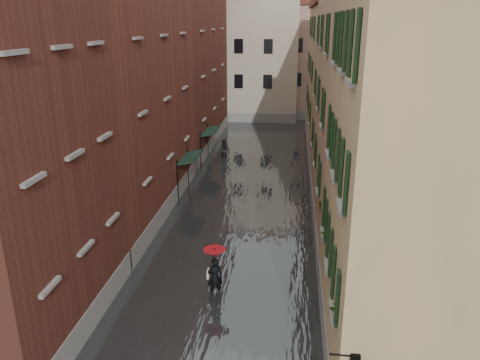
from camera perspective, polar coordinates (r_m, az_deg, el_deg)
The scene contains 15 objects.
ground at distance 18.67m, azimuth -3.04°, elevation -15.34°, with size 120.00×120.00×0.00m, color #575759.
floodwater at distance 30.18m, azimuth 0.98°, elevation -1.24°, with size 10.00×60.00×0.20m, color #3D4344.
building_left_mid at distance 26.41m, azimuth -15.31°, elevation 9.00°, with size 6.00×14.00×12.50m, color brown.
building_left_far at distance 40.53m, azimuth -7.58°, elevation 13.82°, with size 6.00×16.00×14.00m, color brown.
building_right_near at distance 14.68m, azimuth 23.17°, elevation -1.58°, with size 6.00×8.00×11.50m, color olive.
building_right_mid at distance 24.90m, azimuth 16.58°, elevation 8.90°, with size 6.00×14.00×13.00m, color tan.
building_right_far at distance 39.72m, azimuth 12.95°, elevation 11.59°, with size 6.00×16.00×11.50m, color olive.
building_end_cream at distance 53.65m, azimuth 0.41°, elevation 14.66°, with size 12.00×9.00×13.00m, color beige.
building_end_pink at distance 55.48m, azimuth 10.21°, elevation 14.00°, with size 10.00×9.00×12.00m, color tan.
awning_near at distance 28.85m, azimuth -6.14°, elevation 2.63°, with size 1.09×2.86×2.80m.
awning_far at distance 35.62m, azimuth -3.67°, elevation 5.86°, with size 1.09×3.05×2.80m.
wall_lantern at distance 11.98m, azimuth 13.74°, elevation -20.48°, with size 0.71×0.22×0.35m.
window_planters at distance 16.41m, azimuth 10.93°, elevation -6.68°, with size 0.59×8.33×0.84m.
pedestrian_main at distance 18.79m, azimuth -3.09°, elevation -10.71°, with size 0.91×0.91×2.06m.
pedestrian_far at distance 36.42m, azimuth -1.88°, elevation 3.60°, with size 0.85×0.67×1.76m, color black.
Camera 1 is at (2.70, -15.20, 10.51)m, focal length 35.00 mm.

